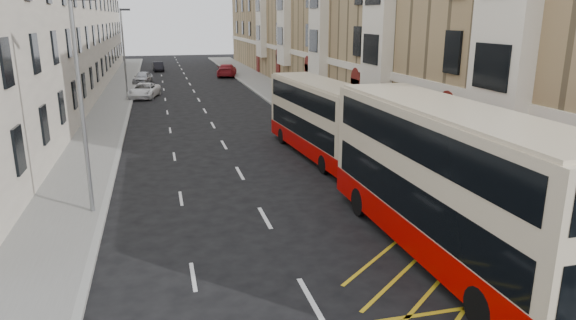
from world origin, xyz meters
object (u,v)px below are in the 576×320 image
object	(u,v)px
double_decker_front	(447,182)
car_red	(227,70)
white_van	(144,91)
double_decker_rear	(319,118)
street_lamp_near	(82,96)
street_lamp_far	(124,49)
car_silver	(143,78)
car_dark	(158,67)
pedestrian_far	(516,240)

from	to	relation	value
double_decker_front	car_red	bearing A→B (deg)	89.21
white_van	car_red	size ratio (longest dim) A/B	0.89
double_decker_rear	street_lamp_near	bearing A→B (deg)	-154.95
street_lamp_far	car_silver	distance (m)	12.38
street_lamp_near	white_van	distance (m)	30.81
double_decker_front	car_silver	world-z (taller)	double_decker_front
double_decker_front	double_decker_rear	distance (m)	12.77
street_lamp_near	car_dark	world-z (taller)	street_lamp_near
double_decker_front	car_dark	bearing A→B (deg)	97.05
car_red	double_decker_rear	bearing A→B (deg)	101.51
street_lamp_near	street_lamp_far	size ratio (longest dim) A/B	1.00
street_lamp_near	car_red	size ratio (longest dim) A/B	1.44
street_lamp_far	car_silver	size ratio (longest dim) A/B	1.94
pedestrian_far	white_van	size ratio (longest dim) A/B	0.35
pedestrian_far	car_silver	size ratio (longest dim) A/B	0.42
car_dark	car_red	distance (m)	12.44
car_red	street_lamp_near	bearing A→B (deg)	88.22
double_decker_rear	pedestrian_far	size ratio (longest dim) A/B	5.95
pedestrian_far	car_dark	xyz separation A→B (m)	(-9.67, 63.87, -0.38)
street_lamp_far	car_red	bearing A→B (deg)	55.43
car_dark	double_decker_front	bearing A→B (deg)	-86.52
street_lamp_far	double_decker_rear	world-z (taller)	street_lamp_far
double_decker_rear	car_red	xyz separation A→B (m)	(0.41, 40.48, -1.28)
double_decker_front	white_van	xyz separation A→B (m)	(-9.76, 37.00, -1.76)
street_lamp_near	car_dark	xyz separation A→B (m)	(3.03, 55.83, -3.99)
car_dark	street_lamp_near	bearing A→B (deg)	-97.12
double_decker_rear	street_lamp_far	bearing A→B (deg)	110.79
street_lamp_near	white_van	world-z (taller)	street_lamp_near
double_decker_front	pedestrian_far	bearing A→B (deg)	-47.02
double_decker_front	white_van	size ratio (longest dim) A/B	2.44
street_lamp_near	white_van	size ratio (longest dim) A/B	1.62
pedestrian_far	car_dark	world-z (taller)	pedestrian_far
car_silver	car_dark	world-z (taller)	car_silver
white_van	car_dark	xyz separation A→B (m)	(1.56, 25.31, -0.04)
pedestrian_far	car_red	world-z (taller)	pedestrian_far
street_lamp_near	double_decker_rear	bearing A→B (deg)	29.41
double_decker_rear	car_dark	world-z (taller)	double_decker_rear
double_decker_front	car_silver	distance (m)	49.23
double_decker_front	street_lamp_far	bearing A→B (deg)	106.66
street_lamp_far	pedestrian_far	world-z (taller)	street_lamp_far
street_lamp_far	car_dark	world-z (taller)	street_lamp_far
pedestrian_far	car_silver	world-z (taller)	pedestrian_far
street_lamp_far	white_van	xyz separation A→B (m)	(1.47, 0.52, -3.95)
street_lamp_far	car_silver	xyz separation A→B (m)	(1.15, 11.68, -3.93)
street_lamp_far	car_red	distance (m)	20.71
double_decker_rear	car_red	world-z (taller)	double_decker_rear
car_dark	pedestrian_far	bearing A→B (deg)	-85.40
double_decker_front	car_red	xyz separation A→B (m)	(0.33, 53.24, -1.64)
double_decker_front	street_lamp_near	bearing A→B (deg)	149.55
street_lamp_near	car_silver	distance (m)	41.88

